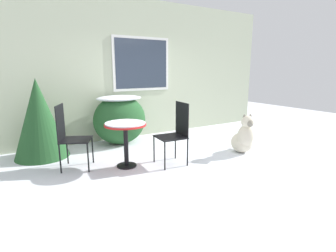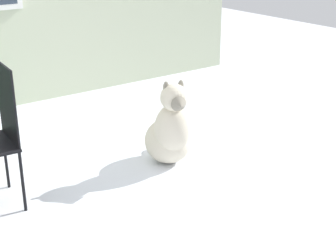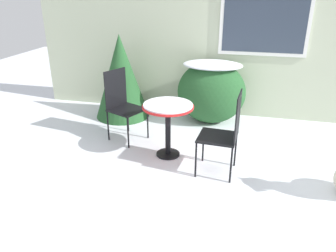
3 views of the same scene
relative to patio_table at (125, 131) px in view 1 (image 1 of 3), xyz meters
The scene contains 8 objects.
ground_plane 1.24m from the patio_table, 16.63° to the right, with size 16.00×16.00×0.00m, color white.
house_wall 2.38m from the patio_table, 61.40° to the left, with size 8.00×0.10×3.28m.
shrub_left 1.47m from the patio_table, 72.78° to the left, with size 1.19×0.86×1.10m.
evergreen_bush 1.78m from the patio_table, 132.15° to the left, with size 0.99×0.99×1.50m.
patio_table is the anchor object (origin of this frame).
patio_chair_near_table 0.93m from the patio_table, 153.51° to the left, with size 0.63×0.63×1.10m.
patio_chair_far_side 0.87m from the patio_table, 20.16° to the right, with size 0.51×0.51×1.10m.
dog 2.38m from the patio_table, 12.72° to the right, with size 0.54×0.68×0.81m.
Camera 1 is at (-2.64, -3.76, 1.66)m, focal length 28.00 mm.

